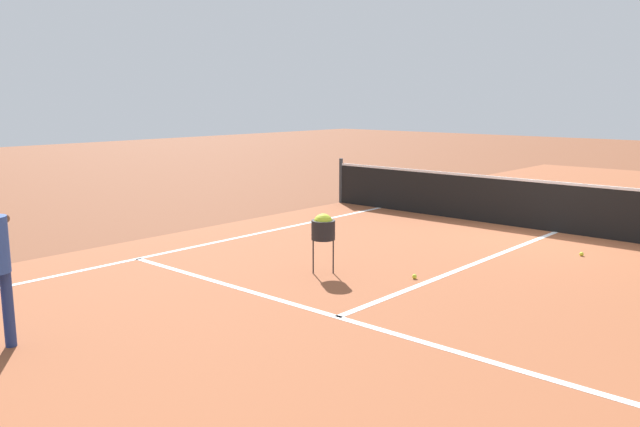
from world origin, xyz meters
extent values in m
plane|color=brown|center=(0.00, 0.00, 0.00)|extent=(60.00, 60.00, 0.00)
cube|color=#9E5433|center=(0.00, 0.00, 0.00)|extent=(10.62, 24.40, 0.00)
cube|color=white|center=(-4.11, -5.95, 0.00)|extent=(0.10, 11.89, 0.01)
cube|color=white|center=(0.00, -6.40, 0.00)|extent=(8.22, 0.10, 0.01)
cube|color=white|center=(0.00, -3.20, 0.00)|extent=(0.10, 6.40, 0.01)
cylinder|color=#33383D|center=(-5.29, 0.00, 0.54)|extent=(0.09, 0.09, 1.07)
cube|color=black|center=(0.00, 0.00, 0.46)|extent=(10.58, 0.02, 0.91)
cube|color=white|center=(0.00, 0.00, 0.94)|extent=(10.58, 0.03, 0.05)
cylinder|color=navy|center=(-1.92, -9.28, 0.40)|extent=(0.11, 0.11, 0.80)
cylinder|color=black|center=(-1.37, -5.09, 0.64)|extent=(0.34, 0.34, 0.28)
cylinder|color=black|center=(-1.47, -5.20, 0.25)|extent=(0.02, 0.02, 0.50)
cylinder|color=black|center=(-1.27, -4.99, 0.25)|extent=(0.02, 0.02, 0.50)
sphere|color=#CCE033|center=(-1.37, -5.09, 0.73)|extent=(0.29, 0.29, 0.29)
sphere|color=#CCE033|center=(-0.23, -4.46, 0.03)|extent=(0.07, 0.07, 0.07)
sphere|color=#CCE033|center=(1.04, -1.57, 0.03)|extent=(0.07, 0.07, 0.07)
camera|label=1|loc=(4.54, -11.80, 2.48)|focal=35.99mm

